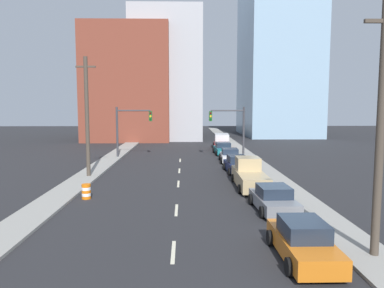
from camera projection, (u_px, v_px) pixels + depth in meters
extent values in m
cube|color=gray|center=(125.00, 148.00, 50.52)|extent=(2.13, 88.59, 0.15)
cube|color=gray|center=(237.00, 148.00, 50.84)|extent=(2.13, 88.59, 0.15)
cube|color=beige|center=(173.00, 252.00, 15.14)|extent=(0.16, 2.40, 0.01)
cube|color=beige|center=(176.00, 210.00, 21.16)|extent=(0.16, 2.40, 0.01)
cube|color=beige|center=(178.00, 184.00, 28.19)|extent=(0.16, 2.40, 0.01)
cube|color=beige|center=(179.00, 171.00, 33.82)|extent=(0.16, 2.40, 0.01)
cube|color=beige|center=(180.00, 160.00, 40.22)|extent=(0.16, 2.40, 0.01)
cube|color=brown|center=(130.00, 85.00, 65.07)|extent=(14.00, 16.00, 18.87)
cube|color=#A8A8AD|center=(168.00, 78.00, 69.02)|extent=(12.00, 20.00, 21.92)
cube|color=#8CADC6|center=(277.00, 60.00, 73.05)|extent=(13.00, 20.00, 29.37)
cylinder|color=#38383D|center=(117.00, 133.00, 41.79)|extent=(0.24, 0.24, 5.71)
cylinder|color=#38383D|center=(134.00, 111.00, 41.57)|extent=(3.74, 0.16, 0.16)
cube|color=#194C1E|center=(151.00, 116.00, 41.68)|extent=(0.34, 0.32, 1.10)
cylinder|color=#4C0C0C|center=(150.00, 113.00, 41.47)|extent=(0.22, 0.04, 0.22)
cylinder|color=yellow|center=(150.00, 116.00, 41.51)|extent=(0.22, 0.04, 0.22)
cylinder|color=#0C3F14|center=(150.00, 119.00, 41.54)|extent=(0.22, 0.04, 0.22)
cylinder|color=#38383D|center=(244.00, 132.00, 42.08)|extent=(0.24, 0.24, 5.71)
cylinder|color=#38383D|center=(227.00, 111.00, 41.79)|extent=(3.74, 0.16, 0.16)
cube|color=#194C1E|center=(211.00, 116.00, 41.82)|extent=(0.34, 0.32, 1.10)
cylinder|color=#4C0C0C|center=(211.00, 113.00, 41.61)|extent=(0.22, 0.04, 0.22)
cylinder|color=yellow|center=(211.00, 116.00, 41.65)|extent=(0.22, 0.04, 0.22)
cylinder|color=#0C3F14|center=(211.00, 119.00, 41.68)|extent=(0.22, 0.04, 0.22)
cylinder|color=#473D33|center=(380.00, 133.00, 14.01)|extent=(0.32, 0.32, 9.76)
cylinder|color=#473D33|center=(87.00, 118.00, 30.21)|extent=(0.32, 0.32, 9.77)
cube|color=#473D33|center=(86.00, 67.00, 29.79)|extent=(1.60, 0.14, 0.14)
cylinder|color=orange|center=(86.00, 197.00, 23.68)|extent=(0.56, 0.56, 0.19)
cylinder|color=white|center=(86.00, 194.00, 23.66)|extent=(0.56, 0.56, 0.19)
cylinder|color=orange|center=(86.00, 191.00, 23.64)|extent=(0.56, 0.56, 0.19)
cylinder|color=white|center=(86.00, 189.00, 23.62)|extent=(0.56, 0.56, 0.19)
cylinder|color=orange|center=(86.00, 186.00, 23.60)|extent=(0.56, 0.56, 0.19)
cube|color=orange|center=(303.00, 245.00, 14.39)|extent=(1.80, 4.62, 0.71)
cube|color=#1E2838|center=(303.00, 228.00, 14.32)|extent=(1.57, 2.08, 0.64)
cylinder|color=black|center=(270.00, 238.00, 15.81)|extent=(0.22, 0.65, 0.65)
cylinder|color=black|center=(313.00, 237.00, 15.86)|extent=(0.22, 0.65, 0.65)
cylinder|color=black|center=(289.00, 267.00, 12.97)|extent=(0.22, 0.65, 0.65)
cylinder|color=black|center=(342.00, 266.00, 13.01)|extent=(0.22, 0.65, 0.65)
cube|color=slate|center=(274.00, 202.00, 20.97)|extent=(2.07, 4.40, 0.65)
cube|color=#1E2838|center=(274.00, 191.00, 20.91)|extent=(1.74, 2.01, 0.60)
cylinder|color=black|center=(251.00, 199.00, 22.26)|extent=(0.25, 0.65, 0.64)
cylinder|color=black|center=(283.00, 199.00, 22.38)|extent=(0.25, 0.65, 0.64)
cylinder|color=black|center=(262.00, 212.00, 19.60)|extent=(0.25, 0.65, 0.64)
cylinder|color=black|center=(299.00, 212.00, 19.72)|extent=(0.25, 0.65, 0.64)
cube|color=tan|center=(250.00, 178.00, 26.94)|extent=(1.96, 6.16, 0.97)
cube|color=tan|center=(248.00, 163.00, 27.76)|extent=(1.70, 1.86, 0.93)
cylinder|color=black|center=(233.00, 178.00, 28.86)|extent=(0.22, 0.62, 0.62)
cylinder|color=black|center=(258.00, 178.00, 28.89)|extent=(0.22, 0.62, 0.62)
cylinder|color=black|center=(240.00, 189.00, 25.07)|extent=(0.22, 0.62, 0.62)
cylinder|color=black|center=(269.00, 189.00, 25.10)|extent=(0.22, 0.62, 0.62)
cube|color=#141E47|center=(237.00, 167.00, 32.96)|extent=(1.98, 4.47, 0.70)
cube|color=#1E2838|center=(237.00, 159.00, 32.89)|extent=(1.63, 2.06, 0.63)
cylinder|color=black|center=(224.00, 167.00, 34.26)|extent=(0.26, 0.62, 0.61)
cylinder|color=black|center=(243.00, 166.00, 34.40)|extent=(0.26, 0.62, 0.61)
cylinder|color=black|center=(230.00, 172.00, 31.56)|extent=(0.26, 0.62, 0.61)
cylinder|color=black|center=(250.00, 172.00, 31.70)|extent=(0.26, 0.62, 0.61)
cube|color=silver|center=(230.00, 157.00, 39.05)|extent=(1.97, 4.40, 0.63)
cube|color=#1E2838|center=(230.00, 151.00, 38.98)|extent=(1.67, 2.01, 0.59)
cylinder|color=black|center=(220.00, 157.00, 40.41)|extent=(0.24, 0.69, 0.68)
cylinder|color=black|center=(237.00, 157.00, 40.39)|extent=(0.24, 0.69, 0.68)
cylinder|color=black|center=(222.00, 161.00, 37.73)|extent=(0.24, 0.69, 0.68)
cylinder|color=black|center=(240.00, 161.00, 37.71)|extent=(0.24, 0.69, 0.68)
cube|color=#196B75|center=(223.00, 150.00, 45.18)|extent=(2.01, 4.50, 0.67)
cube|color=#1E2838|center=(223.00, 145.00, 45.12)|extent=(1.70, 2.05, 0.60)
cylinder|color=black|center=(214.00, 150.00, 46.52)|extent=(0.24, 0.62, 0.61)
cylinder|color=black|center=(229.00, 150.00, 46.62)|extent=(0.24, 0.62, 0.61)
cylinder|color=black|center=(216.00, 153.00, 43.78)|extent=(0.24, 0.62, 0.61)
cylinder|color=black|center=(233.00, 153.00, 43.89)|extent=(0.24, 0.62, 0.61)
cube|color=red|center=(222.00, 145.00, 51.36)|extent=(2.41, 5.79, 0.53)
cube|color=silver|center=(222.00, 139.00, 50.99)|extent=(2.03, 3.62, 1.30)
cylinder|color=black|center=(214.00, 145.00, 53.17)|extent=(0.26, 0.63, 0.62)
cylinder|color=black|center=(229.00, 145.00, 53.09)|extent=(0.26, 0.63, 0.62)
cylinder|color=black|center=(214.00, 147.00, 49.67)|extent=(0.26, 0.63, 0.62)
cylinder|color=black|center=(230.00, 147.00, 49.59)|extent=(0.26, 0.63, 0.62)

